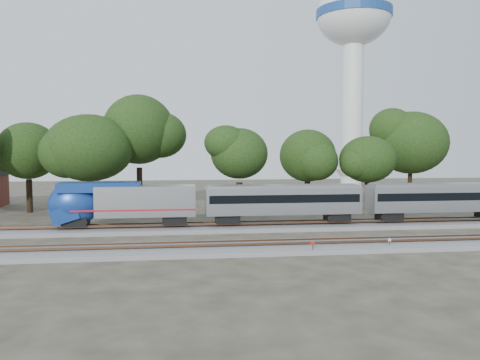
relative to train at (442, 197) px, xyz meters
The scene contains 15 objects.
ground 22.17m from the train, 164.15° to the right, with size 160.00×160.00×0.00m, color #383328.
track_far 21.32m from the train, behind, with size 160.00×5.00×0.73m.
track_near 23.54m from the train, 154.67° to the right, with size 160.00×5.00×0.73m.
train is the anchor object (origin of this frame).
switch_stand_red 21.74m from the train, 145.66° to the right, with size 0.33×0.12×1.06m.
switch_stand_white 16.01m from the train, 134.44° to the right, with size 0.31×0.14×1.01m.
switch_lever 19.27m from the train, 140.86° to the right, with size 0.50×0.30×0.30m, color #512D19.
water_tower 51.35m from the train, 82.43° to the left, with size 14.75×14.75×40.84m.
tree_1 50.44m from the train, 161.87° to the left, with size 8.13×8.13×11.46m.
tree_2 41.30m from the train, 163.55° to the left, with size 8.50×8.50×11.99m.
tree_3 37.62m from the train, 155.91° to the left, with size 10.94×10.94×15.42m.
tree_4 23.47m from the train, 156.21° to the left, with size 7.81×7.81×11.01m.
tree_5 19.68m from the train, 123.70° to the left, with size 7.41×7.41×10.44m.
tree_6 14.68m from the train, 101.36° to the left, with size 6.92×6.92×9.75m.
tree_7 22.67m from the train, 71.71° to the left, with size 9.30×9.30×13.11m.
Camera 1 is at (-6.74, -41.48, 8.44)m, focal length 35.00 mm.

